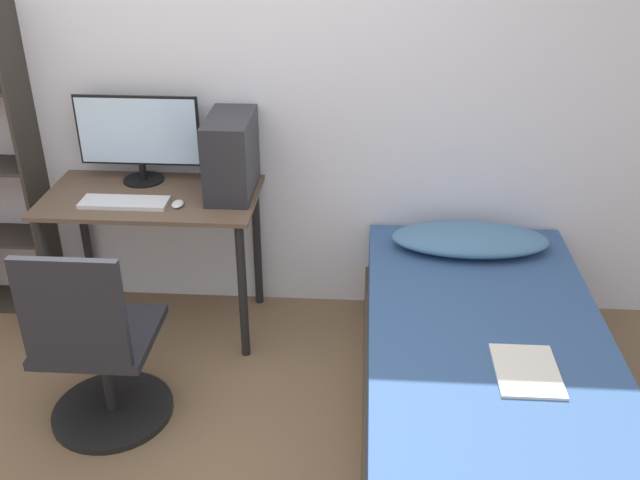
% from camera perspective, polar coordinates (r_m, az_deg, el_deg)
% --- Properties ---
extents(wall_back, '(8.00, 0.05, 2.50)m').
position_cam_1_polar(wall_back, '(3.67, -8.09, 12.51)').
color(wall_back, silver).
rests_on(wall_back, ground_plane).
extents(desk, '(1.05, 0.59, 0.76)m').
position_cam_1_polar(desk, '(3.67, -13.17, 1.79)').
color(desk, brown).
rests_on(desk, ground_plane).
extents(office_chair, '(0.54, 0.54, 0.92)m').
position_cam_1_polar(office_chair, '(3.20, -17.32, -9.06)').
color(office_chair, black).
rests_on(office_chair, ground_plane).
extents(bed, '(1.03, 2.00, 0.49)m').
position_cam_1_polar(bed, '(3.18, 12.98, -11.06)').
color(bed, '#4C3D2D').
rests_on(bed, ground_plane).
extents(pillow, '(0.78, 0.36, 0.11)m').
position_cam_1_polar(pillow, '(3.63, 11.91, 0.07)').
color(pillow, teal).
rests_on(pillow, bed).
extents(magazine, '(0.24, 0.32, 0.01)m').
position_cam_1_polar(magazine, '(2.86, 16.21, -10.01)').
color(magazine, silver).
rests_on(magazine, bed).
extents(monitor, '(0.62, 0.21, 0.45)m').
position_cam_1_polar(monitor, '(3.71, -14.32, 8.12)').
color(monitor, black).
rests_on(monitor, desk).
extents(keyboard, '(0.42, 0.14, 0.02)m').
position_cam_1_polar(keyboard, '(3.54, -15.38, 2.92)').
color(keyboard, silver).
rests_on(keyboard, desk).
extents(pc_tower, '(0.21, 0.42, 0.39)m').
position_cam_1_polar(pc_tower, '(3.51, -7.12, 6.76)').
color(pc_tower, '#232328').
rests_on(pc_tower, desk).
extents(mouse, '(0.06, 0.09, 0.02)m').
position_cam_1_polar(mouse, '(3.47, -11.32, 2.85)').
color(mouse, silver).
rests_on(mouse, desk).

